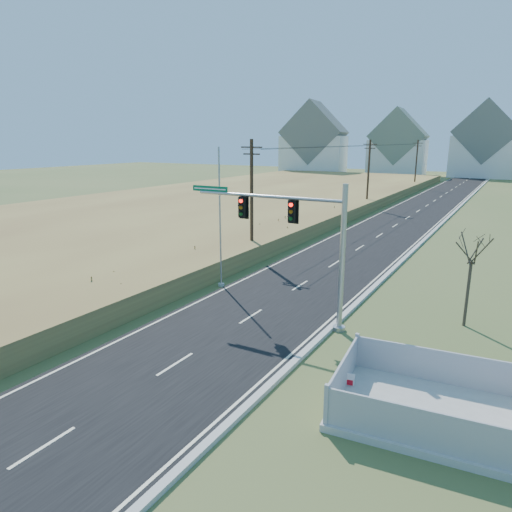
{
  "coord_description": "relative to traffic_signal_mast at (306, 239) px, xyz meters",
  "views": [
    {
      "loc": [
        11.36,
        -14.92,
        8.89
      ],
      "look_at": [
        0.46,
        3.75,
        3.4
      ],
      "focal_mm": 32.0,
      "sensor_mm": 36.0,
      "label": 1
    }
  ],
  "objects": [
    {
      "name": "reed_marsh",
      "position": [
        -26.64,
        35.26,
        -3.68
      ],
      "size": [
        38.0,
        110.0,
        1.3
      ],
      "primitive_type": "cube",
      "color": "#A8964C",
      "rests_on": "ground"
    },
    {
      "name": "condo_nnw",
      "position": [
        -20.64,
        103.26,
        2.61
      ],
      "size": [
        14.93,
        11.17,
        17.03
      ],
      "rotation": [
        0.0,
        0.0,
        0.07
      ],
      "color": "silver",
      "rests_on": "ground"
    },
    {
      "name": "fence_enclosure",
      "position": [
        7.19,
        -5.28,
        -4.04
      ],
      "size": [
        7.0,
        5.12,
        1.51
      ],
      "rotation": [
        0.0,
        0.0,
        0.1
      ],
      "color": "#B7B5AD",
      "rests_on": "ground"
    },
    {
      "name": "bare_tree",
      "position": [
        7.01,
        3.67,
        -0.32
      ],
      "size": [
        1.88,
        1.88,
        4.97
      ],
      "color": "#4C3F33",
      "rests_on": "ground"
    },
    {
      "name": "utility_pole_far",
      "position": [
        -9.14,
        70.26,
        0.36
      ],
      "size": [
        1.8,
        0.26,
        9.0
      ],
      "color": "#422D1E",
      "rests_on": "ground"
    },
    {
      "name": "road",
      "position": [
        -2.64,
        45.26,
        -4.3
      ],
      "size": [
        8.0,
        180.0,
        0.06
      ],
      "primitive_type": "cube",
      "color": "black",
      "rests_on": "ground"
    },
    {
      "name": "ground",
      "position": [
        -2.64,
        -4.74,
        -4.33
      ],
      "size": [
        260.0,
        260.0,
        0.0
      ],
      "primitive_type": "plane",
      "color": "#485B2C",
      "rests_on": "ground"
    },
    {
      "name": "utility_pole_mid",
      "position": [
        -9.14,
        40.26,
        0.36
      ],
      "size": [
        1.8,
        0.26,
        9.0
      ],
      "color": "#422D1E",
      "rests_on": "ground"
    },
    {
      "name": "curb",
      "position": [
        1.51,
        45.26,
        -4.24
      ],
      "size": [
        0.3,
        180.0,
        0.18
      ],
      "primitive_type": "cube",
      "color": "#B2AFA8",
      "rests_on": "ground"
    },
    {
      "name": "utility_pole_near",
      "position": [
        -9.14,
        10.26,
        0.36
      ],
      "size": [
        1.8,
        0.26,
        9.0
      ],
      "color": "#422D1E",
      "rests_on": "ground"
    },
    {
      "name": "flagpole",
      "position": [
        -6.96,
        2.85,
        -0.92
      ],
      "size": [
        0.38,
        0.38,
        8.53
      ],
      "color": "#B7B5AD",
      "rests_on": "ground"
    },
    {
      "name": "open_sign",
      "position": [
        4.04,
        -5.07,
        -3.97
      ],
      "size": [
        0.55,
        0.14,
        0.68
      ],
      "rotation": [
        0.0,
        0.0,
        0.15
      ],
      "color": "white",
      "rests_on": "ground"
    },
    {
      "name": "traffic_signal_mast",
      "position": [
        0.0,
        0.0,
        0.0
      ],
      "size": [
        8.82,
        0.6,
        7.02
      ],
      "rotation": [
        0.0,
        0.0,
        0.01
      ],
      "color": "#9EA0A5",
      "rests_on": "ground"
    },
    {
      "name": "condo_n",
      "position": [
        -0.64,
        107.26,
        3.28
      ],
      "size": [
        15.27,
        10.2,
        18.54
      ],
      "color": "silver",
      "rests_on": "ground"
    },
    {
      "name": "condo_nw",
      "position": [
        -40.64,
        95.26,
        3.38
      ],
      "size": [
        17.69,
        13.38,
        19.05
      ],
      "rotation": [
        0.0,
        0.0,
        0.14
      ],
      "color": "silver",
      "rests_on": "ground"
    }
  ]
}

